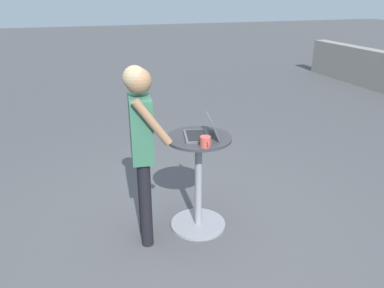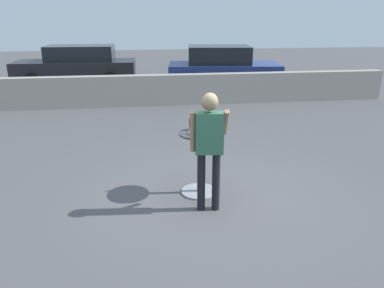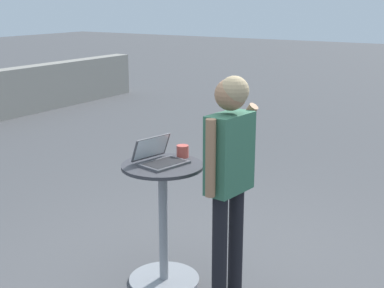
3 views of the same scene
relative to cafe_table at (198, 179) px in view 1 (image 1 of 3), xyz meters
name	(u,v)px [view 1 (image 1 of 3)]	position (x,y,z in m)	size (l,w,h in m)	color
ground_plane	(178,239)	(0.16, -0.27, -0.53)	(50.00, 50.00, 0.00)	#4C4C4F
cafe_table	(198,179)	(0.00, 0.00, 0.00)	(0.62, 0.62, 0.97)	gray
laptop	(202,133)	(0.01, 0.03, 0.49)	(0.39, 0.37, 0.20)	#515156
coffee_mug	(205,142)	(0.24, -0.02, 0.49)	(0.13, 0.10, 0.10)	#C14C42
standing_person	(141,136)	(0.04, -0.55, 0.54)	(0.54, 0.35, 1.68)	black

